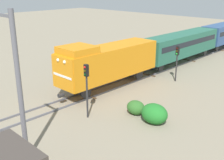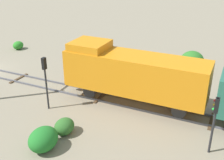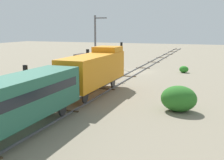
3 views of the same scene
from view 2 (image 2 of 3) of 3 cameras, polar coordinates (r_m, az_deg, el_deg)
locomotive at (r=21.58m, az=4.15°, el=1.57°), size 2.90×11.60×4.60m
traffic_signal_mid at (r=21.40m, az=-13.45°, el=1.19°), size 0.32×0.34×4.22m
traffic_signal_far at (r=17.29m, az=20.17°, el=-6.77°), size 0.32×0.34×3.74m
bush_near at (r=18.03m, az=-13.79°, el=-11.61°), size 2.04×1.67×1.49m
bush_mid at (r=29.57m, az=15.90°, el=3.58°), size 2.96×2.42×2.15m
bush_far at (r=19.26m, az=-9.66°, el=-9.30°), size 1.53×1.25×1.11m
bush_back at (r=37.47m, az=-18.53°, el=6.70°), size 1.41×1.15×1.02m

